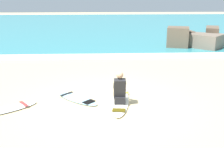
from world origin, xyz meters
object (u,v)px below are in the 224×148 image
object	(u,v)px
surfboard_main	(120,101)
surfboard_spare_near	(77,98)
surfboard_spare_far	(7,109)
surfer_seated	(120,90)

from	to	relation	value
surfboard_main	surfboard_spare_near	world-z (taller)	same
surfboard_spare_far	surfer_seated	bearing A→B (deg)	5.66
surfboard_main	surfboard_spare_far	size ratio (longest dim) A/B	1.47
surfboard_spare_near	surfboard_spare_far	size ratio (longest dim) A/B	0.93
surfboard_spare_near	surfboard_spare_far	bearing A→B (deg)	-158.48
surfboard_spare_far	surfboard_spare_near	bearing A→B (deg)	21.52
surfboard_main	surfboard_spare_near	size ratio (longest dim) A/B	1.57
surfboard_main	surfboard_spare_far	bearing A→B (deg)	-172.06
surfboard_main	surfboard_spare_near	bearing A→B (deg)	167.26
surfer_seated	surfboard_spare_far	distance (m)	3.25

